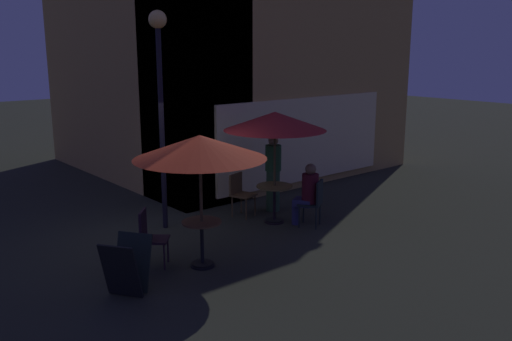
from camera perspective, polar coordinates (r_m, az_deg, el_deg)
ground_plane at (r=10.30m, az=-9.60°, el=-7.46°), size 60.00×60.00×0.00m
cafe_building at (r=14.80m, az=-4.62°, el=15.61°), size 7.92×7.83×8.55m
street_lamp_near_corner at (r=10.58m, az=-10.02°, el=9.67°), size 0.34×0.34×4.20m
menu_sandwich_board at (r=8.22m, az=-13.34°, el=-9.73°), size 0.83×0.81×0.84m
cafe_table_0 at (r=8.99m, az=-5.67°, el=-6.78°), size 0.65×0.65×0.78m
cafe_table_1 at (r=11.15m, az=1.93°, el=-2.62°), size 0.74×0.74×0.78m
patio_umbrella_0 at (r=8.62m, az=-5.88°, el=2.38°), size 2.12×2.12×2.19m
patio_umbrella_1 at (r=10.85m, az=1.99°, el=5.12°), size 2.06×2.06×2.28m
cafe_chair_0 at (r=9.12m, az=-11.11°, el=-6.46°), size 0.60×0.60×0.95m
cafe_chair_1 at (r=10.94m, az=6.15°, el=-3.01°), size 0.59×0.59×0.95m
cafe_chair_2 at (r=11.58m, az=-1.70°, el=-2.11°), size 0.55×0.55×0.92m
patron_seated_0 at (r=10.93m, az=5.42°, el=-2.14°), size 0.47×0.53×1.29m
patron_standing_1 at (r=11.89m, az=1.80°, el=-0.28°), size 0.35×0.35×1.68m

